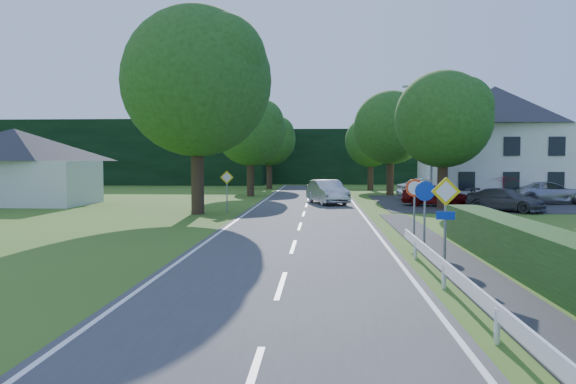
# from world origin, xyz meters

# --- Properties ---
(road) EXTENTS (7.00, 80.00, 0.04)m
(road) POSITION_xyz_m (0.00, 20.00, 0.02)
(road) COLOR #3C3C3F
(road) RESTS_ON ground
(footpath) EXTENTS (1.50, 44.00, 0.04)m
(footpath) POSITION_xyz_m (4.95, 2.00, 0.02)
(footpath) COLOR #272729
(footpath) RESTS_ON ground
(parking_pad) EXTENTS (14.00, 16.00, 0.04)m
(parking_pad) POSITION_xyz_m (12.00, 33.00, 0.02)
(parking_pad) COLOR #272729
(parking_pad) RESTS_ON ground
(line_edge_left) EXTENTS (0.12, 80.00, 0.01)m
(line_edge_left) POSITION_xyz_m (-3.25, 20.00, 0.04)
(line_edge_left) COLOR white
(line_edge_left) RESTS_ON road
(line_edge_right) EXTENTS (0.12, 80.00, 0.01)m
(line_edge_right) POSITION_xyz_m (3.25, 20.00, 0.04)
(line_edge_right) COLOR white
(line_edge_right) RESTS_ON road
(line_centre) EXTENTS (0.12, 80.00, 0.01)m
(line_centre) POSITION_xyz_m (0.00, 20.00, 0.04)
(line_centre) COLOR white
(line_centre) RESTS_ON road
(tree_main) EXTENTS (9.40, 9.40, 11.64)m
(tree_main) POSITION_xyz_m (-6.00, 24.00, 5.82)
(tree_main) COLOR #224615
(tree_main) RESTS_ON ground
(tree_left_far) EXTENTS (7.00, 7.00, 8.58)m
(tree_left_far) POSITION_xyz_m (-5.00, 40.00, 4.29)
(tree_left_far) COLOR #224615
(tree_left_far) RESTS_ON ground
(tree_right_far) EXTENTS (7.40, 7.40, 9.09)m
(tree_right_far) POSITION_xyz_m (7.00, 42.00, 4.54)
(tree_right_far) COLOR #224615
(tree_right_far) RESTS_ON ground
(tree_left_back) EXTENTS (6.60, 6.60, 8.07)m
(tree_left_back) POSITION_xyz_m (-4.50, 52.00, 4.04)
(tree_left_back) COLOR #224615
(tree_left_back) RESTS_ON ground
(tree_right_back) EXTENTS (6.20, 6.20, 7.56)m
(tree_right_back) POSITION_xyz_m (6.00, 50.00, 3.78)
(tree_right_back) COLOR #224615
(tree_right_back) RESTS_ON ground
(tree_right_mid) EXTENTS (7.00, 7.00, 8.58)m
(tree_right_mid) POSITION_xyz_m (8.50, 28.00, 4.29)
(tree_right_mid) COLOR #224615
(tree_right_mid) RESTS_ON ground
(treeline_left) EXTENTS (44.00, 6.00, 8.00)m
(treeline_left) POSITION_xyz_m (-28.00, 62.00, 4.00)
(treeline_left) COLOR black
(treeline_left) RESTS_ON ground
(treeline_right) EXTENTS (30.00, 5.00, 7.00)m
(treeline_right) POSITION_xyz_m (8.00, 66.00, 3.50)
(treeline_right) COLOR black
(treeline_right) RESTS_ON ground
(bungalow_left) EXTENTS (11.00, 6.50, 5.20)m
(bungalow_left) POSITION_xyz_m (-20.00, 30.00, 2.71)
(bungalow_left) COLOR silver
(bungalow_left) RESTS_ON ground
(house_white) EXTENTS (10.60, 8.40, 8.60)m
(house_white) POSITION_xyz_m (14.00, 36.00, 4.41)
(house_white) COLOR white
(house_white) RESTS_ON ground
(streetlight) EXTENTS (2.03, 0.18, 8.00)m
(streetlight) POSITION_xyz_m (8.06, 30.00, 4.46)
(streetlight) COLOR gray
(streetlight) RESTS_ON ground
(sign_priority_right) EXTENTS (0.78, 0.09, 2.59)m
(sign_priority_right) POSITION_xyz_m (4.30, 7.98, 1.80)
(sign_priority_right) COLOR gray
(sign_priority_right) RESTS_ON ground
(sign_roundabout) EXTENTS (0.64, 0.08, 2.37)m
(sign_roundabout) POSITION_xyz_m (4.30, 10.98, 1.67)
(sign_roundabout) COLOR gray
(sign_roundabout) RESTS_ON ground
(sign_speed_limit) EXTENTS (0.64, 0.11, 2.37)m
(sign_speed_limit) POSITION_xyz_m (4.30, 12.97, 1.77)
(sign_speed_limit) COLOR gray
(sign_speed_limit) RESTS_ON ground
(sign_priority_left) EXTENTS (0.78, 0.09, 2.44)m
(sign_priority_left) POSITION_xyz_m (-4.50, 24.98, 1.72)
(sign_priority_left) COLOR gray
(sign_priority_left) RESTS_ON ground
(moving_car) EXTENTS (3.09, 5.27, 1.64)m
(moving_car) POSITION_xyz_m (1.41, 31.39, 0.86)
(moving_car) COLOR silver
(moving_car) RESTS_ON road
(motorcycle) EXTENTS (1.17, 1.95, 0.97)m
(motorcycle) POSITION_xyz_m (1.68, 29.68, 0.52)
(motorcycle) COLOR black
(motorcycle) RESTS_ON road
(parked_car_red) EXTENTS (4.60, 2.85, 1.46)m
(parked_car_red) POSITION_xyz_m (8.48, 30.07, 0.77)
(parked_car_red) COLOR #680B0B
(parked_car_red) RESTS_ON parking_pad
(parked_car_silver_a) EXTENTS (5.27, 2.68, 1.66)m
(parked_car_silver_a) POSITION_xyz_m (9.32, 35.44, 0.87)
(parked_car_silver_a) COLOR silver
(parked_car_silver_a) RESTS_ON parking_pad
(parked_car_grey) EXTENTS (4.65, 4.44, 1.33)m
(parked_car_grey) POSITION_xyz_m (11.87, 26.50, 0.70)
(parked_car_grey) COLOR #434347
(parked_car_grey) RESTS_ON parking_pad
(parked_car_silver_b) EXTENTS (5.93, 3.44, 1.55)m
(parked_car_silver_b) POSITION_xyz_m (16.64, 32.44, 0.82)
(parked_car_silver_b) COLOR #A6A7AD
(parked_car_silver_b) RESTS_ON parking_pad
(parasol) EXTENTS (2.57, 2.60, 1.95)m
(parasol) POSITION_xyz_m (13.48, 31.77, 1.02)
(parasol) COLOR red
(parasol) RESTS_ON parking_pad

